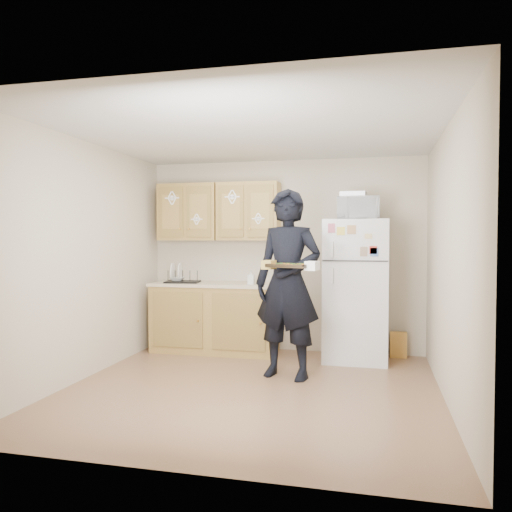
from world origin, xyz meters
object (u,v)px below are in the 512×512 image
(baking_tray, at_px, (290,266))
(refrigerator, at_px, (356,290))
(person, at_px, (288,284))
(microwave, at_px, (358,208))
(dish_rack, at_px, (183,276))

(baking_tray, bearing_deg, refrigerator, 77.43)
(baking_tray, bearing_deg, person, 117.07)
(person, xyz_separation_m, baking_tray, (0.07, -0.29, 0.20))
(baking_tray, bearing_deg, microwave, 75.74)
(baking_tray, height_order, dish_rack, baking_tray)
(microwave, distance_m, dish_rack, 2.39)
(person, xyz_separation_m, microwave, (0.69, 0.89, 0.84))
(baking_tray, distance_m, dish_rack, 2.03)
(refrigerator, height_order, microwave, microwave)
(refrigerator, relative_size, person, 0.85)
(microwave, bearing_deg, person, -131.17)
(refrigerator, bearing_deg, microwave, -68.92)
(baking_tray, relative_size, dish_rack, 0.94)
(person, distance_m, dish_rack, 1.80)
(refrigerator, xyz_separation_m, dish_rack, (-2.22, -0.03, 0.14))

